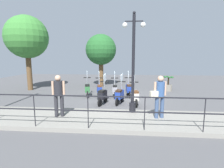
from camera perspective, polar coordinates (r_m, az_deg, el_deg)
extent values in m
plane|color=#4C4C4F|center=(9.76, 2.84, -5.45)|extent=(28.00, 28.00, 0.00)
cube|color=gray|center=(6.69, 1.83, -11.64)|extent=(2.20, 20.00, 0.15)
cube|color=slate|center=(7.68, 2.25, -8.89)|extent=(0.10, 20.00, 0.15)
cube|color=black|center=(5.40, 1.32, -4.16)|extent=(0.04, 16.00, 0.04)
cube|color=black|center=(5.53, 1.30, -8.94)|extent=(0.04, 16.00, 0.04)
cylinder|color=black|center=(6.01, 27.94, -9.06)|extent=(0.03, 0.03, 1.05)
cylinder|color=black|center=(5.56, 10.61, -9.54)|extent=(0.03, 0.03, 1.05)
cylinder|color=black|center=(5.67, -7.83, -9.13)|extent=(0.03, 0.03, 1.05)
cylinder|color=black|center=(6.29, -23.99, -8.00)|extent=(0.03, 0.03, 1.05)
cylinder|color=black|center=(7.35, 6.69, -7.50)|extent=(0.26, 0.26, 0.40)
cylinder|color=black|center=(7.06, 6.94, 6.13)|extent=(0.12, 0.12, 3.87)
cube|color=black|center=(7.18, 7.21, 19.68)|extent=(0.04, 0.70, 0.04)
sphere|color=white|center=(7.18, 10.13, 18.49)|extent=(0.20, 0.20, 0.20)
sphere|color=white|center=(7.15, 4.23, 18.63)|extent=(0.20, 0.20, 0.20)
sphere|color=black|center=(7.25, 7.26, 22.09)|extent=(0.12, 0.12, 0.12)
cylinder|color=#384C70|center=(6.84, 16.03, -7.23)|extent=(0.14, 0.14, 0.82)
cylinder|color=#384C70|center=(6.74, 14.37, -7.40)|extent=(0.14, 0.14, 0.82)
cylinder|color=#335184|center=(6.63, 15.45, -1.62)|extent=(0.40, 0.40, 0.55)
sphere|color=tan|center=(6.58, 15.59, 1.68)|extent=(0.22, 0.22, 0.22)
cylinder|color=tan|center=(6.73, 16.96, -1.42)|extent=(0.09, 0.09, 0.52)
cylinder|color=tan|center=(6.54, 13.90, -1.58)|extent=(0.09, 0.09, 0.52)
cube|color=beige|center=(6.51, 13.56, -3.32)|extent=(0.22, 0.31, 0.24)
cylinder|color=#28282D|center=(7.04, -17.76, -6.85)|extent=(0.14, 0.14, 0.82)
cylinder|color=#28282D|center=(7.00, -15.98, -6.85)|extent=(0.14, 0.14, 0.82)
cylinder|color=#232328|center=(6.87, -17.13, -1.34)|extent=(0.38, 0.38, 0.55)
sphere|color=tan|center=(6.82, -17.28, 1.85)|extent=(0.22, 0.22, 0.22)
cylinder|color=tan|center=(6.91, -18.76, -1.24)|extent=(0.09, 0.09, 0.52)
cylinder|color=tan|center=(6.83, -15.49, -1.19)|extent=(0.09, 0.09, 0.52)
cylinder|color=brown|center=(14.03, -25.40, 3.63)|extent=(0.36, 0.36, 2.67)
sphere|color=#387A33|center=(14.05, -26.09, 13.61)|extent=(2.98, 2.98, 2.98)
cylinder|color=brown|center=(14.29, -3.56, 3.33)|extent=(0.36, 0.36, 2.06)
sphere|color=#235B28|center=(14.24, -3.64, 11.14)|extent=(2.44, 2.44, 2.44)
cylinder|color=slate|center=(13.05, 17.80, -1.19)|extent=(0.56, 0.56, 0.45)
cylinder|color=brown|center=(12.98, 17.90, 0.88)|extent=(0.10, 0.10, 0.50)
ellipsoid|color=#235B28|center=(13.19, 17.73, 2.32)|extent=(0.56, 0.16, 0.10)
ellipsoid|color=#235B28|center=(12.70, 18.22, 2.06)|extent=(0.56, 0.16, 0.10)
ellipsoid|color=#235B28|center=(12.89, 16.89, 2.22)|extent=(0.56, 0.16, 0.10)
ellipsoid|color=#235B28|center=(13.01, 19.04, 2.17)|extent=(0.56, 0.16, 0.10)
ellipsoid|color=#235B28|center=(13.08, 17.02, 2.30)|extent=(0.56, 0.16, 0.10)
ellipsoid|color=#235B28|center=(12.81, 18.93, 2.08)|extent=(0.56, 0.16, 0.10)
cylinder|color=black|center=(9.32, 6.93, -4.92)|extent=(0.41, 0.14, 0.40)
cylinder|color=black|center=(8.54, 7.91, -6.25)|extent=(0.41, 0.14, 0.40)
cube|color=beige|center=(8.78, 7.53, -3.93)|extent=(0.63, 0.36, 0.36)
cube|color=beige|center=(9.06, 7.20, -3.40)|extent=(0.16, 0.31, 0.44)
cube|color=#4C2D19|center=(8.67, 7.65, -2.55)|extent=(0.43, 0.31, 0.10)
cylinder|color=gray|center=(9.05, 7.17, -1.12)|extent=(0.19, 0.09, 0.55)
cube|color=black|center=(9.00, 7.21, 0.61)|extent=(0.12, 0.44, 0.05)
cube|color=silver|center=(9.03, 7.17, 1.92)|extent=(0.39, 0.08, 0.42)
cylinder|color=black|center=(9.48, 3.33, -4.65)|extent=(0.41, 0.19, 0.40)
cylinder|color=black|center=(8.71, 1.70, -5.86)|extent=(0.41, 0.19, 0.40)
cube|color=navy|center=(8.95, 2.40, -3.61)|extent=(0.65, 0.43, 0.36)
cube|color=navy|center=(9.21, 2.96, -3.12)|extent=(0.20, 0.32, 0.44)
cube|color=black|center=(8.84, 2.27, -2.25)|extent=(0.46, 0.36, 0.10)
cylinder|color=gray|center=(9.20, 3.09, -0.89)|extent=(0.19, 0.12, 0.55)
cube|color=black|center=(9.16, 3.11, 0.81)|extent=(0.18, 0.44, 0.05)
cube|color=silver|center=(9.19, 3.23, 2.09)|extent=(0.38, 0.13, 0.42)
cylinder|color=black|center=(9.37, -2.13, -4.79)|extent=(0.41, 0.17, 0.40)
cylinder|color=black|center=(8.62, -4.02, -6.03)|extent=(0.41, 0.17, 0.40)
cube|color=black|center=(8.85, -3.25, -3.76)|extent=(0.65, 0.41, 0.36)
cube|color=black|center=(9.11, -2.59, -3.26)|extent=(0.18, 0.32, 0.44)
cube|color=black|center=(8.74, -3.42, -2.38)|extent=(0.45, 0.34, 0.10)
cylinder|color=gray|center=(9.10, -2.47, -1.00)|extent=(0.19, 0.11, 0.55)
cube|color=black|center=(9.06, -2.49, 0.72)|extent=(0.16, 0.44, 0.05)
cube|color=silver|center=(9.09, -2.36, 2.02)|extent=(0.38, 0.12, 0.42)
cylinder|color=black|center=(11.16, 5.14, -2.59)|extent=(0.41, 0.13, 0.40)
cylinder|color=black|center=(10.35, 5.73, -3.51)|extent=(0.41, 0.13, 0.40)
cube|color=navy|center=(10.62, 5.51, -1.65)|extent=(0.63, 0.35, 0.36)
cube|color=navy|center=(10.90, 5.31, -1.26)|extent=(0.16, 0.31, 0.44)
cube|color=black|center=(10.51, 5.58, -0.49)|extent=(0.43, 0.31, 0.10)
cylinder|color=gray|center=(10.90, 5.29, 0.63)|extent=(0.19, 0.09, 0.55)
cube|color=black|center=(10.86, 5.31, 2.06)|extent=(0.11, 0.44, 0.05)
cube|color=silver|center=(10.90, 5.29, 3.14)|extent=(0.39, 0.08, 0.42)
cylinder|color=black|center=(10.95, 0.84, -2.78)|extent=(0.41, 0.12, 0.40)
cylinder|color=black|center=(10.14, 0.93, -3.73)|extent=(0.41, 0.12, 0.40)
cube|color=gray|center=(10.40, 0.90, -1.83)|extent=(0.62, 0.33, 0.36)
cube|color=gray|center=(10.68, 0.86, -1.43)|extent=(0.15, 0.31, 0.44)
cube|color=black|center=(10.29, 0.91, -0.65)|extent=(0.42, 0.29, 0.10)
cylinder|color=gray|center=(10.68, 0.86, 0.50)|extent=(0.19, 0.09, 0.55)
cube|color=black|center=(10.65, 0.87, 1.96)|extent=(0.10, 0.44, 0.05)
cube|color=silver|center=(10.68, 0.86, 3.06)|extent=(0.39, 0.06, 0.42)
cylinder|color=black|center=(11.01, -4.20, -2.73)|extent=(0.41, 0.16, 0.40)
cylinder|color=black|center=(10.20, -4.01, -3.67)|extent=(0.41, 0.16, 0.40)
cube|color=navy|center=(10.47, -4.11, -1.78)|extent=(0.64, 0.39, 0.36)
cube|color=navy|center=(10.75, -4.18, -1.39)|extent=(0.18, 0.32, 0.44)
cube|color=#4C2D19|center=(10.36, -4.10, -0.60)|extent=(0.44, 0.33, 0.10)
cylinder|color=gray|center=(10.75, -4.21, 0.53)|extent=(0.19, 0.10, 0.55)
cube|color=black|center=(10.71, -4.23, 1.98)|extent=(0.15, 0.44, 0.05)
cube|color=silver|center=(10.75, -4.25, 3.08)|extent=(0.39, 0.11, 0.42)
cylinder|color=black|center=(11.28, -8.02, -2.52)|extent=(0.41, 0.17, 0.40)
cylinder|color=black|center=(10.47, -8.02, -3.41)|extent=(0.41, 0.17, 0.40)
cube|color=#2D6B38|center=(10.74, -8.05, -1.58)|extent=(0.65, 0.41, 0.36)
cube|color=#2D6B38|center=(11.02, -8.05, -1.20)|extent=(0.18, 0.32, 0.44)
cube|color=black|center=(10.63, -8.08, -0.43)|extent=(0.45, 0.34, 0.10)
cylinder|color=gray|center=(11.02, -8.09, 0.67)|extent=(0.19, 0.11, 0.55)
cube|color=black|center=(10.99, -8.13, 2.09)|extent=(0.16, 0.44, 0.05)
cube|color=silver|center=(11.02, -8.15, 3.16)|extent=(0.38, 0.12, 0.42)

